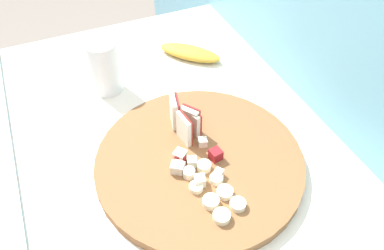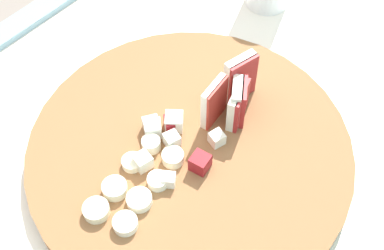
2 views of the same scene
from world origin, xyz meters
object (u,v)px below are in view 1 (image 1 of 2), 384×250
cutting_board (199,162)px  apple_dice_pile (192,162)px  banana_peel (190,53)px  apple_wedge_fan (185,119)px  small_jar (105,67)px  banana_slice_rows (214,191)px

cutting_board → apple_dice_pile: bearing=-63.5°
cutting_board → banana_peel: 0.36m
apple_wedge_fan → small_jar: small_jar is taller
apple_dice_pile → small_jar: 0.32m
cutting_board → banana_peel: size_ratio=2.41×
apple_dice_pile → banana_peel: size_ratio=0.64×
apple_wedge_fan → banana_slice_rows: (0.16, -0.01, -0.02)m
banana_peel → small_jar: bearing=-79.3°
apple_dice_pile → small_jar: small_jar is taller
small_jar → cutting_board: bearing=18.7°
apple_wedge_fan → small_jar: bearing=-154.4°
apple_dice_pile → small_jar: (-0.30, -0.08, 0.03)m
cutting_board → apple_wedge_fan: 0.09m
apple_dice_pile → banana_slice_rows: size_ratio=0.78×
apple_wedge_fan → cutting_board: bearing=-2.4°
banana_peel → cutting_board: bearing=-20.6°
apple_wedge_fan → apple_dice_pile: apple_wedge_fan is taller
banana_peel → small_jar: (0.04, -0.23, 0.05)m
apple_wedge_fan → banana_slice_rows: apple_wedge_fan is taller
apple_wedge_fan → banana_peel: apple_wedge_fan is taller
apple_wedge_fan → banana_slice_rows: 0.16m
banana_peel → apple_wedge_fan: bearing=-25.5°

